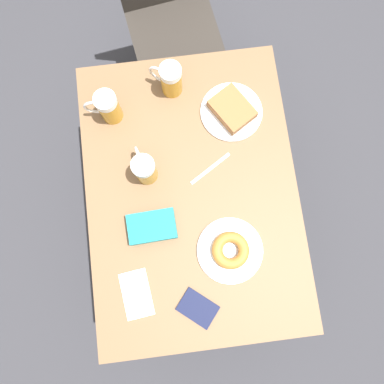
# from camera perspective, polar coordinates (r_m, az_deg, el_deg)

# --- Properties ---
(ground_plane) EXTENTS (8.00, 8.00, 0.00)m
(ground_plane) POSITION_cam_1_polar(r_m,az_deg,el_deg) (2.04, 0.00, -3.55)
(ground_plane) COLOR #333338
(table) EXTENTS (0.76, 1.07, 0.70)m
(table) POSITION_cam_1_polar(r_m,az_deg,el_deg) (1.40, 0.00, -0.57)
(table) COLOR brown
(table) RESTS_ON ground_plane
(chair) EXTENTS (0.45, 0.45, 0.87)m
(chair) POSITION_cam_1_polar(r_m,az_deg,el_deg) (1.86, -3.57, 26.47)
(chair) COLOR #2D2823
(chair) RESTS_ON ground_plane
(plate_with_cake) EXTENTS (0.23, 0.23, 0.05)m
(plate_with_cake) POSITION_cam_1_polar(r_m,az_deg,el_deg) (1.41, 6.08, 12.27)
(plate_with_cake) COLOR silver
(plate_with_cake) RESTS_ON table
(plate_with_donut) EXTENTS (0.23, 0.23, 0.05)m
(plate_with_donut) POSITION_cam_1_polar(r_m,az_deg,el_deg) (1.31, 5.85, -8.84)
(plate_with_donut) COLOR silver
(plate_with_donut) RESTS_ON table
(beer_mug_left) EXTENTS (0.13, 0.08, 0.15)m
(beer_mug_left) POSITION_cam_1_polar(r_m,az_deg,el_deg) (1.38, -12.72, 12.49)
(beer_mug_left) COLOR #C68C23
(beer_mug_left) RESTS_ON table
(beer_mug_center) EXTENTS (0.08, 0.13, 0.15)m
(beer_mug_center) POSITION_cam_1_polar(r_m,az_deg,el_deg) (1.29, -7.23, 3.51)
(beer_mug_center) COLOR #C68C23
(beer_mug_center) RESTS_ON table
(beer_mug_right) EXTENTS (0.12, 0.09, 0.15)m
(beer_mug_right) POSITION_cam_1_polar(r_m,az_deg,el_deg) (1.40, -3.34, 16.77)
(beer_mug_right) COLOR #C68C23
(beer_mug_right) RESTS_ON table
(napkin_folded) EXTENTS (0.11, 0.17, 0.00)m
(napkin_folded) POSITION_cam_1_polar(r_m,az_deg,el_deg) (1.34, -8.45, -15.14)
(napkin_folded) COLOR white
(napkin_folded) RESTS_ON table
(fork) EXTENTS (0.16, 0.10, 0.00)m
(fork) POSITION_cam_1_polar(r_m,az_deg,el_deg) (1.36, 2.81, 3.58)
(fork) COLOR silver
(fork) RESTS_ON table
(passport_near_edge) EXTENTS (0.15, 0.15, 0.01)m
(passport_near_edge) POSITION_cam_1_polar(r_m,az_deg,el_deg) (1.33, 0.89, -17.29)
(passport_near_edge) COLOR #141938
(passport_near_edge) RESTS_ON table
(blue_pouch) EXTENTS (0.17, 0.11, 0.05)m
(blue_pouch) POSITION_cam_1_polar(r_m,az_deg,el_deg) (1.30, -6.10, -5.27)
(blue_pouch) COLOR teal
(blue_pouch) RESTS_ON table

